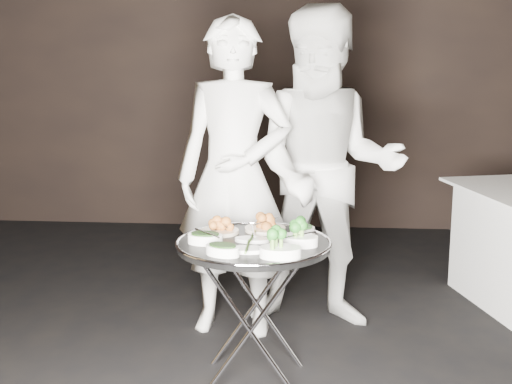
# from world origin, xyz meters

# --- Properties ---
(wall_back) EXTENTS (6.00, 0.05, 3.00)m
(wall_back) POSITION_xyz_m (0.00, 3.52, 1.50)
(wall_back) COLOR black
(wall_back) RESTS_ON floor
(tray_stand) EXTENTS (0.49, 0.41, 0.71)m
(tray_stand) POSITION_xyz_m (-0.15, 0.36, 0.40)
(tray_stand) COLOR silver
(tray_stand) RESTS_ON floor
(serving_tray) EXTENTS (0.76, 0.76, 0.04)m
(serving_tray) POSITION_xyz_m (-0.15, 0.36, 0.72)
(serving_tray) COLOR black
(serving_tray) RESTS_ON tray_stand
(potato_plate_a) EXTENTS (0.20, 0.20, 0.07)m
(potato_plate_a) POSITION_xyz_m (-0.34, 0.51, 0.76)
(potato_plate_a) COLOR beige
(potato_plate_a) RESTS_ON serving_tray
(potato_plate_b) EXTENTS (0.21, 0.21, 0.08)m
(potato_plate_b) POSITION_xyz_m (-0.11, 0.58, 0.77)
(potato_plate_b) COLOR beige
(potato_plate_b) RESTS_ON serving_tray
(greens_bowl) EXTENTS (0.13, 0.13, 0.07)m
(greens_bowl) POSITION_xyz_m (0.08, 0.49, 0.76)
(greens_bowl) COLOR white
(greens_bowl) RESTS_ON serving_tray
(asparagus_plate_a) EXTENTS (0.18, 0.10, 0.03)m
(asparagus_plate_a) POSITION_xyz_m (-0.16, 0.37, 0.75)
(asparagus_plate_a) COLOR white
(asparagus_plate_a) RESTS_ON serving_tray
(asparagus_plate_b) EXTENTS (0.18, 0.10, 0.04)m
(asparagus_plate_b) POSITION_xyz_m (-0.17, 0.20, 0.75)
(asparagus_plate_b) COLOR white
(asparagus_plate_b) RESTS_ON serving_tray
(spinach_bowl_a) EXTENTS (0.18, 0.13, 0.07)m
(spinach_bowl_a) POSITION_xyz_m (-0.38, 0.32, 0.76)
(spinach_bowl_a) COLOR white
(spinach_bowl_a) RESTS_ON serving_tray
(spinach_bowl_b) EXTENTS (0.20, 0.17, 0.07)m
(spinach_bowl_b) POSITION_xyz_m (-0.28, 0.13, 0.76)
(spinach_bowl_b) COLOR white
(spinach_bowl_b) RESTS_ON serving_tray
(broccoli_bowl_a) EXTENTS (0.21, 0.17, 0.08)m
(broccoli_bowl_a) POSITION_xyz_m (0.07, 0.32, 0.77)
(broccoli_bowl_a) COLOR white
(broccoli_bowl_a) RESTS_ON serving_tray
(broccoli_bowl_b) EXTENTS (0.19, 0.14, 0.08)m
(broccoli_bowl_b) POSITION_xyz_m (-0.01, 0.12, 0.77)
(broccoli_bowl_b) COLOR white
(broccoli_bowl_b) RESTS_ON serving_tray
(serving_utensils) EXTENTS (0.59, 0.43, 0.01)m
(serving_utensils) POSITION_xyz_m (-0.14, 0.43, 0.79)
(serving_utensils) COLOR silver
(serving_utensils) RESTS_ON serving_tray
(waiter_left) EXTENTS (0.72, 0.51, 1.84)m
(waiter_left) POSITION_xyz_m (-0.32, 1.04, 0.92)
(waiter_left) COLOR silver
(waiter_left) RESTS_ON floor
(waiter_right) EXTENTS (0.95, 0.75, 1.90)m
(waiter_right) POSITION_xyz_m (0.21, 1.17, 0.95)
(waiter_right) COLOR silver
(waiter_right) RESTS_ON floor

